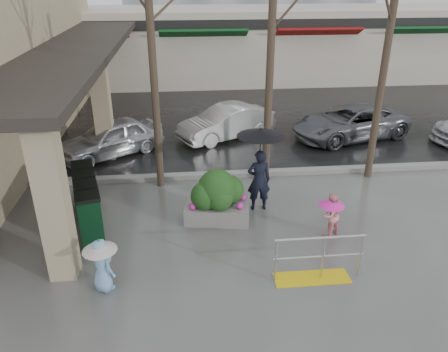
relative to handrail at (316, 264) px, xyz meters
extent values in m
plane|color=#51514F|center=(-1.36, 1.20, -0.38)|extent=(120.00, 120.00, 0.00)
cube|color=black|center=(-1.36, 23.20, -0.37)|extent=(120.00, 36.00, 0.01)
cube|color=gray|center=(-1.36, 5.20, -0.30)|extent=(120.00, 0.30, 0.15)
cube|color=#2D2823|center=(-6.16, 9.20, 3.25)|extent=(2.80, 18.00, 0.25)
cube|color=tan|center=(-5.26, 0.70, 1.37)|extent=(0.55, 0.55, 3.50)
cube|color=tan|center=(-5.26, 7.20, 1.37)|extent=(0.55, 0.55, 3.50)
cube|color=beige|center=(0.64, 19.20, 1.62)|extent=(34.00, 6.00, 4.00)
cube|color=maroon|center=(-7.36, 16.30, 2.47)|extent=(4.50, 1.68, 0.87)
cube|color=#0F4C1E|center=(-1.36, 16.30, 2.47)|extent=(4.50, 1.68, 0.87)
cube|color=maroon|center=(4.64, 16.30, 2.47)|extent=(4.50, 1.68, 0.87)
cube|color=#0F4C1E|center=(10.64, 16.30, 2.47)|extent=(4.50, 1.68, 0.87)
cube|color=black|center=(0.64, 16.30, 3.02)|extent=(34.00, 0.35, 0.50)
cube|color=yellow|center=(-0.06, 0.00, -0.37)|extent=(1.60, 0.50, 0.02)
cylinder|color=silver|center=(-0.86, 0.00, 0.12)|extent=(0.05, 0.05, 1.00)
cylinder|color=silver|center=(0.14, 0.00, 0.12)|extent=(0.05, 0.05, 1.00)
cylinder|color=silver|center=(0.94, 0.00, 0.12)|extent=(0.05, 0.05, 1.00)
cylinder|color=silver|center=(0.04, 0.00, 0.62)|extent=(1.90, 0.06, 0.06)
cylinder|color=silver|center=(0.04, 0.00, 0.17)|extent=(1.90, 0.04, 0.04)
cylinder|color=#382B21|center=(-3.36, 4.80, 3.02)|extent=(0.22, 0.22, 6.80)
cylinder|color=#382B21|center=(-0.16, 4.80, 3.12)|extent=(0.22, 0.22, 7.00)
cylinder|color=#382B21|center=(3.14, 4.80, 2.87)|extent=(0.22, 0.22, 6.50)
imported|color=black|center=(-0.68, 3.08, 0.48)|extent=(0.63, 0.42, 1.71)
cylinder|color=black|center=(-0.68, 3.08, 1.37)|extent=(0.02, 0.02, 1.08)
cone|color=black|center=(-0.68, 3.08, 1.82)|extent=(1.22, 1.22, 0.18)
sphere|color=black|center=(-0.68, 3.08, 1.93)|extent=(0.05, 0.05, 0.05)
imported|color=pink|center=(0.82, 1.61, 0.18)|extent=(0.67, 0.62, 1.11)
cylinder|color=black|center=(0.82, 1.61, 0.38)|extent=(0.02, 0.02, 0.48)
cone|color=#FF28B9|center=(0.82, 1.61, 0.53)|extent=(0.63, 0.63, 0.18)
sphere|color=black|center=(0.82, 1.61, 0.64)|extent=(0.05, 0.05, 0.05)
imported|color=#7EB4E0|center=(-4.36, 0.10, 0.20)|extent=(0.67, 0.66, 1.16)
cylinder|color=black|center=(-4.36, 0.10, 0.48)|extent=(0.02, 0.02, 0.54)
cone|color=beige|center=(-4.36, 0.10, 0.66)|extent=(0.69, 0.69, 0.18)
sphere|color=black|center=(-4.36, 0.10, 0.77)|extent=(0.05, 0.05, 0.05)
cube|color=slate|center=(-1.84, 2.57, -0.15)|extent=(1.76, 1.09, 0.46)
ellipsoid|color=#154317|center=(-1.84, 2.57, 0.53)|extent=(1.00, 0.90, 1.05)
sphere|color=#154317|center=(-2.16, 2.48, 0.41)|extent=(0.72, 0.72, 0.72)
sphere|color=#154317|center=(-1.52, 2.71, 0.42)|extent=(0.76, 0.76, 0.76)
cube|color=#0B3218|center=(-4.84, 1.70, 0.25)|extent=(0.62, 0.62, 1.25)
cube|color=black|center=(-4.84, 1.70, 0.94)|extent=(0.66, 0.66, 0.09)
cube|color=black|center=(-5.00, 2.31, 0.25)|extent=(0.62, 0.62, 1.25)
cube|color=black|center=(-5.00, 2.31, 0.94)|extent=(0.66, 0.66, 0.09)
cube|color=#0D3A1C|center=(-5.15, 2.91, 0.25)|extent=(0.62, 0.62, 1.25)
cube|color=black|center=(-5.15, 2.91, 0.94)|extent=(0.66, 0.66, 0.09)
cube|color=black|center=(-5.30, 3.52, 0.25)|extent=(0.62, 0.62, 1.25)
cube|color=black|center=(-5.30, 3.52, 0.94)|extent=(0.66, 0.66, 0.09)
imported|color=silver|center=(-5.15, 7.42, 0.25)|extent=(3.91, 3.27, 1.26)
imported|color=silver|center=(-0.94, 8.73, 0.25)|extent=(4.00, 2.97, 1.26)
imported|color=slate|center=(3.77, 8.27, 0.25)|extent=(4.93, 3.26, 1.26)
camera|label=1|loc=(-2.65, -7.21, 5.51)|focal=35.00mm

